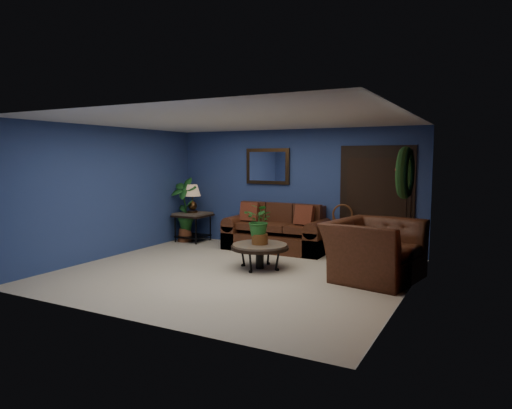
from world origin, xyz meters
The scene contains 18 objects.
floor centered at (0.00, 0.00, 0.00)m, with size 5.50×5.50×0.00m, color #BCB39C.
wall_back centered at (0.00, 2.50, 1.25)m, with size 5.50×0.04×2.50m, color navy.
wall_left centered at (-2.75, 0.00, 1.25)m, with size 0.04×5.00×2.50m, color navy.
wall_right_brick centered at (2.75, 0.00, 1.25)m, with size 0.04×5.00×2.50m, color brown.
ceiling centered at (0.00, 0.00, 2.50)m, with size 5.50×5.00×0.02m, color silver.
crown_molding centered at (2.72, 0.00, 2.43)m, with size 0.03×5.00×0.14m, color white.
wall_mirror centered at (-0.60, 2.46, 1.72)m, with size 1.02×0.06×0.77m, color #482F18.
closet_door centered at (1.75, 2.47, 1.05)m, with size 1.44×0.06×2.18m, color black.
wreath centered at (2.69, 0.05, 1.70)m, with size 0.72×0.72×0.16m, color black.
sofa centered at (-0.17, 2.08, 0.31)m, with size 2.13×0.92×0.96m.
coffee_table centered at (0.25, 0.46, 0.37)m, with size 0.99×0.99×0.43m.
end_table centered at (-2.30, 2.05, 0.51)m, with size 0.72×0.72×0.66m.
table_lamp centered at (-2.30, 2.05, 1.06)m, with size 0.37×0.37×0.62m.
side_chair centered at (1.19, 2.12, 0.57)m, with size 0.52×0.52×1.00m.
armchair centered at (2.15, 0.69, 0.46)m, with size 1.43×1.25×0.93m, color #4A2215.
coffee_plant centered at (0.25, 0.46, 0.81)m, with size 0.54×0.48×0.69m.
floor_plant centered at (2.35, 0.35, 0.44)m, with size 0.45×0.40×0.85m.
tall_plant centered at (-2.45, 1.95, 0.79)m, with size 0.67×0.49×1.46m.
Camera 1 is at (3.79, -6.40, 1.90)m, focal length 32.00 mm.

